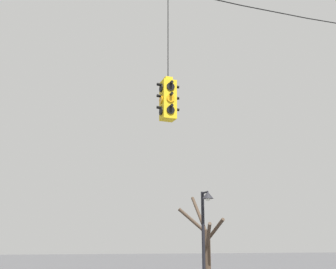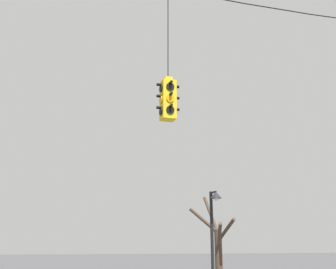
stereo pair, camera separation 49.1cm
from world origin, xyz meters
name	(u,v)px [view 1 (the left image)]	position (x,y,z in m)	size (l,w,h in m)	color
traffic_light_near_left_pole	(168,99)	(-1.11, -0.21, 5.55)	(0.58, 0.58, 3.63)	yellow
street_lamp	(206,221)	(2.41, 5.15, 2.93)	(0.43, 0.74, 4.06)	black
bare_tree	(206,247)	(4.35, 9.25, 2.00)	(1.50, 3.48, 4.54)	#423326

